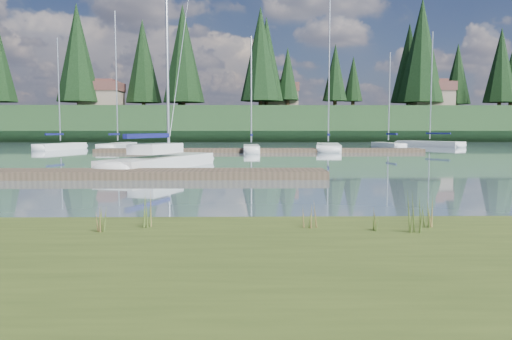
{
  "coord_description": "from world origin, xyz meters",
  "views": [
    {
      "loc": [
        1.03,
        -9.94,
        1.84
      ],
      "look_at": [
        1.19,
        -0.5,
        1.07
      ],
      "focal_mm": 35.0,
      "sensor_mm": 36.0,
      "label": 1
    }
  ],
  "objects": [
    {
      "name": "ground",
      "position": [
        0.0,
        30.0,
        0.0
      ],
      "size": [
        200.0,
        200.0,
        0.0
      ],
      "primitive_type": "plane",
      "color": "slate",
      "rests_on": "ground"
    },
    {
      "name": "bank",
      "position": [
        0.0,
        -6.0,
        0.17
      ],
      "size": [
        60.0,
        9.0,
        0.35
      ],
      "primitive_type": "cube",
      "color": "#3E4E1A",
      "rests_on": "ground"
    },
    {
      "name": "ridge",
      "position": [
        0.0,
        73.0,
        2.5
      ],
      "size": [
        200.0,
        20.0,
        5.0
      ],
      "primitive_type": "cube",
      "color": "#1B351A",
      "rests_on": "ground"
    },
    {
      "name": "sailboat_main",
      "position": [
        -2.82,
        14.22,
        0.42
      ],
      "size": [
        4.71,
        9.32,
        13.24
      ],
      "rotation": [
        0.0,
        0.0,
        1.24
      ],
      "color": "white",
      "rests_on": "ground"
    },
    {
      "name": "dock_near",
      "position": [
        -4.0,
        9.0,
        0.15
      ],
      "size": [
        16.0,
        2.0,
        0.3
      ],
      "primitive_type": "cube",
      "color": "#4C3D2C",
      "rests_on": "ground"
    },
    {
      "name": "dock_far",
      "position": [
        2.0,
        30.0,
        0.15
      ],
      "size": [
        26.0,
        2.2,
        0.3
      ],
      "primitive_type": "cube",
      "color": "#4C3D2C",
      "rests_on": "ground"
    },
    {
      "name": "sailboat_bg_0",
      "position": [
        -15.79,
        36.2,
        0.32
      ],
      "size": [
        3.15,
        6.99,
        10.11
      ],
      "rotation": [
        0.0,
        0.0,
        1.3
      ],
      "color": "white",
      "rests_on": "ground"
    },
    {
      "name": "sailboat_bg_1",
      "position": [
        -10.92,
        37.0,
        0.33
      ],
      "size": [
        1.89,
        8.54,
        12.62
      ],
      "rotation": [
        0.0,
        0.0,
        1.54
      ],
      "color": "white",
      "rests_on": "ground"
    },
    {
      "name": "sailboat_bg_2",
      "position": [
        1.33,
        30.57,
        0.33
      ],
      "size": [
        1.26,
        6.05,
        9.3
      ],
      "rotation": [
        0.0,
        0.0,
        1.58
      ],
      "color": "white",
      "rests_on": "ground"
    },
    {
      "name": "sailboat_bg_3",
      "position": [
        8.12,
        33.85,
        0.32
      ],
      "size": [
        3.29,
        9.89,
        14.08
      ],
      "rotation": [
        0.0,
        0.0,
        1.43
      ],
      "color": "white",
      "rests_on": "ground"
    },
    {
      "name": "sailboat_bg_4",
      "position": [
        14.38,
        37.9,
        0.33
      ],
      "size": [
        2.09,
        6.19,
        9.18
      ],
      "rotation": [
        0.0,
        0.0,
        1.72
      ],
      "color": "white",
      "rests_on": "ground"
    },
    {
      "name": "sailboat_bg_5",
      "position": [
        20.31,
        44.22,
        0.32
      ],
      "size": [
        5.96,
        8.29,
        12.32
      ],
      "rotation": [
        0.0,
        0.0,
        2.12
      ],
      "color": "white",
      "rests_on": "ground"
    },
    {
      "name": "weed_0",
      "position": [
        -0.53,
        -2.35,
        0.59
      ],
      "size": [
        0.17,
        0.14,
        0.58
      ],
      "color": "#475B23",
      "rests_on": "bank"
    },
    {
      "name": "weed_1",
      "position": [
        1.97,
        -2.45,
        0.52
      ],
      "size": [
        0.17,
        0.14,
        0.4
      ],
      "color": "#475B23",
      "rests_on": "bank"
    },
    {
      "name": "weed_2",
      "position": [
        3.44,
        -2.86,
        0.61
      ],
      "size": [
        0.17,
        0.14,
        0.62
      ],
      "color": "#475B23",
      "rests_on": "bank"
    },
    {
      "name": "weed_3",
      "position": [
        -1.12,
        -2.7,
        0.55
      ],
      "size": [
        0.17,
        0.14,
        0.47
      ],
      "color": "#475B23",
      "rests_on": "bank"
    },
    {
      "name": "weed_4",
      "position": [
        2.97,
        -2.72,
        0.5
      ],
      "size": [
        0.17,
        0.14,
        0.37
      ],
      "color": "#475B23",
      "rests_on": "bank"
    },
    {
      "name": "weed_5",
      "position": [
        3.76,
        -2.48,
        0.56
      ],
      "size": [
        0.17,
        0.14,
        0.5
      ],
      "color": "#475B23",
      "rests_on": "bank"
    },
    {
      "name": "mud_lip",
      "position": [
        0.0,
        -1.6,
        0.07
      ],
      "size": [
        60.0,
        0.5,
        0.14
      ],
      "primitive_type": "cube",
      "color": "#33281C",
      "rests_on": "ground"
    },
    {
      "name": "conifer_2",
      "position": [
        -25.0,
        68.0,
        13.54
      ],
      "size": [
        6.6,
        6.6,
        16.05
      ],
      "color": "#382619",
      "rests_on": "ridge"
    },
    {
      "name": "conifer_3",
      "position": [
        -10.0,
        72.0,
        11.74
      ],
      "size": [
        4.84,
        4.84,
        12.25
      ],
      "color": "#382619",
      "rests_on": "ridge"
    },
    {
      "name": "conifer_4",
      "position": [
        3.0,
        66.0,
        13.09
      ],
      "size": [
        6.16,
        6.16,
        15.1
      ],
      "color": "#382619",
      "rests_on": "ridge"
    },
    {
      "name": "conifer_5",
      "position": [
        15.0,
        70.0,
        10.83
      ],
      "size": [
        3.96,
        3.96,
        10.35
      ],
      "color": "#382619",
      "rests_on": "ridge"
    },
    {
      "name": "conifer_6",
      "position": [
        28.0,
        68.0,
        13.99
      ],
      "size": [
        7.04,
        7.04,
        17.0
      ],
      "color": "#382619",
      "rests_on": "ridge"
    },
    {
      "name": "conifer_7",
      "position": [
        42.0,
        71.0,
        12.19
      ],
      "size": [
        5.28,
        5.28,
        13.2
      ],
      "color": "#382619",
      "rests_on": "ridge"
    },
    {
      "name": "house_0",
      "position": [
        -22.0,
        70.0,
        7.31
      ],
      "size": [
        6.3,
        5.3,
        4.65
      ],
      "color": "gray",
      "rests_on": "ridge"
    },
    {
      "name": "house_1",
      "position": [
        6.0,
        71.0,
        7.31
      ],
      "size": [
        6.3,
        5.3,
        4.65
      ],
      "color": "gray",
      "rests_on": "ridge"
    },
    {
      "name": "house_2",
      "position": [
        30.0,
        69.0,
        7.31
      ],
      "size": [
        6.3,
        5.3,
        4.65
      ],
      "color": "gray",
      "rests_on": "ridge"
    }
  ]
}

